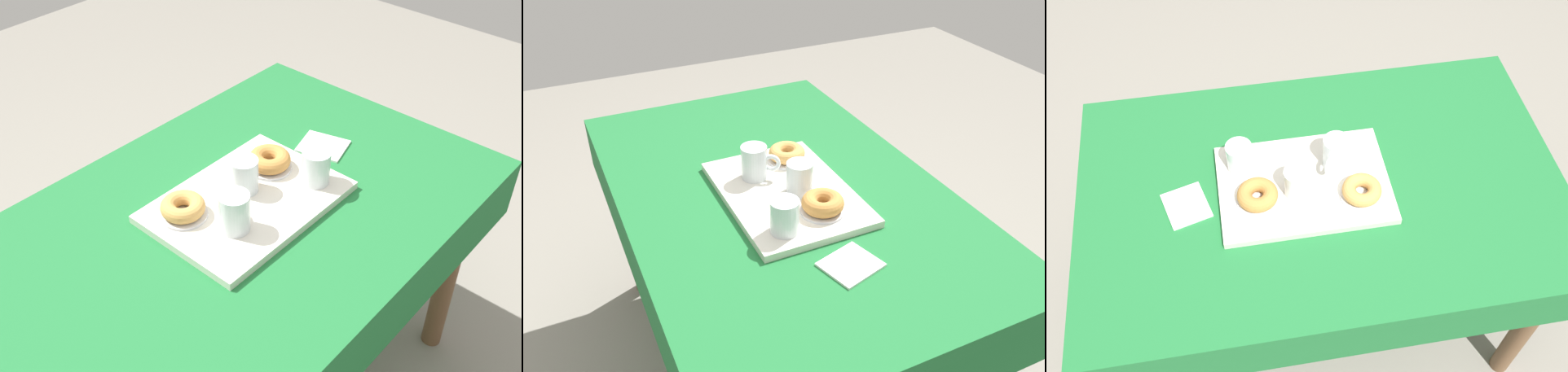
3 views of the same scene
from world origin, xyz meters
TOP-DOWN VIEW (x-y plane):
  - dining_table at (0.00, 0.00)m, footprint 1.37×0.88m
  - serving_tray at (0.05, 0.00)m, footprint 0.47×0.34m
  - tea_mug_left at (-0.05, -0.05)m, footprint 0.08×0.10m
  - water_glass_near at (0.07, 0.03)m, footprint 0.07×0.07m
  - water_glass_far at (0.22, -0.08)m, footprint 0.07×0.07m
  - donut_plate_left at (0.19, 0.04)m, footprint 0.12×0.12m
  - sugar_donut_left at (0.19, 0.04)m, footprint 0.11×0.11m
  - donut_plate_right at (-0.09, 0.07)m, footprint 0.12×0.12m
  - sugar_donut_right at (-0.09, 0.07)m, footprint 0.11×0.11m
  - paper_napkin at (0.38, 0.01)m, footprint 0.14×0.15m

SIDE VIEW (x-z plane):
  - dining_table at x=0.00m, z-range 0.28..1.03m
  - paper_napkin at x=0.38m, z-range 0.75..0.75m
  - serving_tray at x=0.05m, z-range 0.75..0.77m
  - donut_plate_left at x=0.19m, z-range 0.77..0.77m
  - donut_plate_right at x=-0.09m, z-range 0.77..0.77m
  - sugar_donut_right at x=-0.09m, z-range 0.77..0.81m
  - sugar_donut_left at x=0.19m, z-range 0.77..0.82m
  - water_glass_far at x=0.22m, z-range 0.76..0.85m
  - water_glass_near at x=0.07m, z-range 0.76..0.85m
  - tea_mug_left at x=-0.05m, z-range 0.76..0.86m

